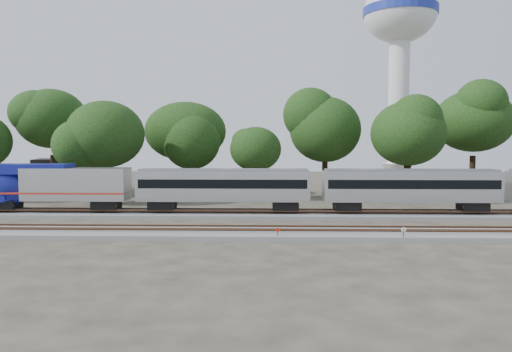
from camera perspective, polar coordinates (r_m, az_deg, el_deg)
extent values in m
plane|color=#383328|center=(43.37, 1.16, -5.86)|extent=(160.00, 160.00, 0.00)
cube|color=slate|center=(49.27, 1.22, -4.44)|extent=(160.00, 5.00, 0.40)
cube|color=brown|center=(48.49, 1.22, -4.03)|extent=(160.00, 0.08, 0.15)
cube|color=brown|center=(49.91, 1.23, -3.80)|extent=(160.00, 0.08, 0.15)
cube|color=slate|center=(39.40, 1.11, -6.57)|extent=(160.00, 5.00, 0.40)
cube|color=brown|center=(38.61, 1.10, -6.11)|extent=(160.00, 0.08, 0.15)
cube|color=brown|center=(40.03, 1.12, -5.75)|extent=(160.00, 0.08, 0.15)
cube|color=silver|center=(52.57, -19.81, -0.86)|extent=(10.25, 2.90, 3.19)
ellipsoid|color=navy|center=(55.70, -26.86, -1.04)|extent=(5.22, 3.02, 4.45)
cube|color=navy|center=(54.39, -24.50, 0.76)|extent=(8.22, 2.84, 0.97)
cube|color=black|center=(55.40, -26.45, -0.05)|extent=(0.43, 2.22, 1.27)
cube|color=#A32719|center=(53.08, -20.96, -1.73)|extent=(12.57, 2.94, 0.17)
cube|color=black|center=(55.80, -26.67, -2.87)|extent=(2.51, 2.13, 0.87)
cube|color=black|center=(51.77, -16.72, -3.12)|extent=(2.51, 2.13, 0.87)
cube|color=silver|center=(49.15, -3.73, -1.12)|extent=(16.83, 2.90, 2.90)
cube|color=black|center=(49.12, -3.73, -0.78)|extent=(16.25, 2.95, 0.87)
cube|color=gray|center=(49.03, -3.74, 0.62)|extent=(16.44, 2.32, 0.34)
cube|color=black|center=(50.29, -10.66, -3.23)|extent=(2.51, 2.13, 0.87)
cube|color=black|center=(49.15, 3.38, -3.33)|extent=(2.51, 2.13, 0.87)
cube|color=silver|center=(50.78, 17.19, -1.13)|extent=(16.83, 2.90, 2.90)
cube|color=black|center=(50.75, 17.20, -0.80)|extent=(16.25, 2.95, 0.87)
cube|color=gray|center=(50.67, 17.22, 0.56)|extent=(16.44, 2.32, 0.34)
cube|color=black|center=(49.70, 10.35, -3.31)|extent=(2.51, 2.13, 0.87)
cube|color=black|center=(52.92, 23.53, -3.13)|extent=(2.51, 2.13, 0.87)
cylinder|color=#512D19|center=(37.29, 2.49, -6.78)|extent=(0.06, 0.06, 0.91)
cylinder|color=#AC170C|center=(37.22, 2.49, -6.16)|extent=(0.33, 0.08, 0.33)
cylinder|color=#512D19|center=(38.46, 16.50, -6.55)|extent=(0.07, 0.07, 1.00)
cylinder|color=silver|center=(38.38, 16.51, -5.89)|extent=(0.36, 0.06, 0.36)
cube|color=#512D19|center=(37.94, 9.92, -7.12)|extent=(0.53, 0.35, 0.30)
cylinder|color=silver|center=(90.58, 15.95, 7.02)|extent=(3.56, 3.56, 24.89)
cone|color=silver|center=(90.62, 15.82, 0.27)|extent=(5.69, 5.69, 3.56)
ellipsoid|color=silver|center=(93.11, 16.16, 17.59)|extent=(12.44, 12.44, 10.58)
cylinder|color=#1C2C9D|center=(93.11, 16.16, 17.59)|extent=(12.59, 12.59, 1.42)
cube|color=brown|center=(78.56, -20.24, -0.22)|extent=(11.34, 9.21, 3.96)
cube|color=black|center=(78.43, -20.28, 1.55)|extent=(11.58, 9.46, 0.89)
cylinder|color=black|center=(71.93, -22.17, 0.02)|extent=(0.70, 0.70, 5.61)
ellipsoid|color=black|center=(71.84, -22.33, 6.08)|extent=(10.57, 10.57, 8.99)
cylinder|color=black|center=(61.49, -16.75, -1.03)|extent=(0.70, 0.70, 4.44)
ellipsoid|color=black|center=(61.27, -16.86, 4.59)|extent=(8.37, 8.37, 7.11)
cylinder|color=black|center=(68.06, -8.01, -0.31)|extent=(0.70, 0.70, 4.71)
ellipsoid|color=black|center=(67.88, -8.06, 5.07)|extent=(8.88, 8.88, 7.55)
cylinder|color=black|center=(62.77, -0.05, -1.20)|extent=(0.70, 0.70, 3.47)
ellipsoid|color=black|center=(62.52, -0.05, 3.10)|extent=(6.55, 6.55, 5.56)
cylinder|color=black|center=(68.23, 7.86, -0.25)|extent=(0.70, 0.70, 4.84)
ellipsoid|color=black|center=(68.06, 7.92, 5.28)|extent=(9.14, 9.14, 7.76)
cylinder|color=black|center=(63.43, 16.88, -0.85)|extent=(0.70, 0.70, 4.51)
ellipsoid|color=black|center=(63.23, 16.99, 4.68)|extent=(8.50, 8.50, 7.23)
cylinder|color=black|center=(74.18, 23.47, 0.04)|extent=(0.70, 0.70, 5.47)
ellipsoid|color=black|center=(74.08, 23.63, 5.77)|extent=(10.31, 10.31, 8.76)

